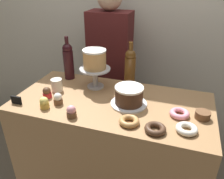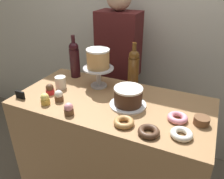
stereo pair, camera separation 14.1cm
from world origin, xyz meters
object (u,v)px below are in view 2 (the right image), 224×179
(cake_stand_pedestal, at_px, (98,74))
(wine_bottle_amber, at_px, (133,69))
(donut_pink, at_px, (178,118))
(donut_maple, at_px, (124,122))
(coffee_cup_ceramic, at_px, (61,82))
(cupcake_strawberry, at_px, (69,109))
(white_layer_cake, at_px, (98,58))
(cupcake_chocolate, at_px, (50,89))
(price_sign_chalkboard, at_px, (20,95))
(chocolate_round_cake, at_px, (128,96))
(cupcake_lemon, at_px, (45,99))
(cookie_stack, at_px, (202,121))
(wine_bottle_dark_red, at_px, (75,59))
(barista_figure, at_px, (118,75))
(cupcake_vanilla, at_px, (59,96))
(donut_sugar, at_px, (181,134))
(donut_chocolate, at_px, (149,132))

(cake_stand_pedestal, bearing_deg, wine_bottle_amber, 20.36)
(wine_bottle_amber, height_order, donut_pink, wine_bottle_amber)
(donut_maple, xyz_separation_m, coffee_cup_ceramic, (-0.57, 0.22, 0.03))
(cupcake_strawberry, distance_m, donut_maple, 0.33)
(white_layer_cake, height_order, cupcake_chocolate, white_layer_cake)
(donut_pink, xyz_separation_m, price_sign_chalkboard, (-0.97, -0.18, 0.01))
(chocolate_round_cake, bearing_deg, cupcake_lemon, -156.67)
(cookie_stack, bearing_deg, wine_bottle_dark_red, 165.19)
(white_layer_cake, distance_m, barista_figure, 0.56)
(cake_stand_pedestal, distance_m, donut_maple, 0.50)
(cupcake_vanilla, height_order, cupcake_lemon, same)
(white_layer_cake, xyz_separation_m, cupcake_chocolate, (-0.24, -0.24, -0.18))
(wine_bottle_amber, bearing_deg, wine_bottle_dark_red, -179.38)
(chocolate_round_cake, bearing_deg, coffee_cup_ceramic, 177.64)
(wine_bottle_amber, xyz_separation_m, cupcake_strawberry, (-0.21, -0.48, -0.11))
(cupcake_lemon, height_order, coffee_cup_ceramic, coffee_cup_ceramic)
(wine_bottle_amber, bearing_deg, donut_maple, -75.65)
(cake_stand_pedestal, relative_size, donut_sugar, 1.91)
(chocolate_round_cake, distance_m, price_sign_chalkboard, 0.70)
(price_sign_chalkboard, bearing_deg, cake_stand_pedestal, 44.58)
(cupcake_strawberry, bearing_deg, cupcake_lemon, 170.08)
(cupcake_lemon, bearing_deg, wine_bottle_amber, 47.21)
(wine_bottle_dark_red, height_order, donut_chocolate, wine_bottle_dark_red)
(cupcake_strawberry, xyz_separation_m, cupcake_lemon, (-0.20, 0.03, 0.00))
(cupcake_vanilla, xyz_separation_m, cookie_stack, (0.85, 0.12, -0.01))
(wine_bottle_amber, xyz_separation_m, cupcake_vanilla, (-0.36, -0.38, -0.11))
(coffee_cup_ceramic, bearing_deg, donut_chocolate, -18.65)
(wine_bottle_dark_red, height_order, cupcake_vanilla, wine_bottle_dark_red)
(barista_figure, bearing_deg, cupcake_lemon, -99.26)
(cupcake_vanilla, bearing_deg, cake_stand_pedestal, 65.67)
(white_layer_cake, distance_m, donut_chocolate, 0.64)
(barista_figure, bearing_deg, wine_bottle_dark_red, -117.07)
(wine_bottle_amber, xyz_separation_m, donut_pink, (0.37, -0.28, -0.13))
(chocolate_round_cake, xyz_separation_m, donut_chocolate, (0.20, -0.22, -0.05))
(donut_chocolate, bearing_deg, chocolate_round_cake, 132.03)
(white_layer_cake, distance_m, cupcake_vanilla, 0.36)
(cookie_stack, bearing_deg, cupcake_strawberry, -162.63)
(white_layer_cake, distance_m, cookie_stack, 0.76)
(wine_bottle_dark_red, height_order, donut_maple, wine_bottle_dark_red)
(wine_bottle_dark_red, relative_size, cupcake_vanilla, 4.38)
(cupcake_strawberry, bearing_deg, wine_bottle_dark_red, 118.89)
(cookie_stack, bearing_deg, cupcake_lemon, -168.41)
(barista_figure, bearing_deg, donut_maple, -64.61)
(cupcake_chocolate, xyz_separation_m, donut_chocolate, (0.73, -0.14, -0.02))
(white_layer_cake, distance_m, donut_pink, 0.65)
(donut_chocolate, height_order, barista_figure, barista_figure)
(wine_bottle_amber, relative_size, donut_pink, 2.91)
(white_layer_cake, xyz_separation_m, donut_sugar, (0.64, -0.33, -0.19))
(cake_stand_pedestal, height_order, donut_chocolate, cake_stand_pedestal)
(chocolate_round_cake, bearing_deg, white_layer_cake, 151.14)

